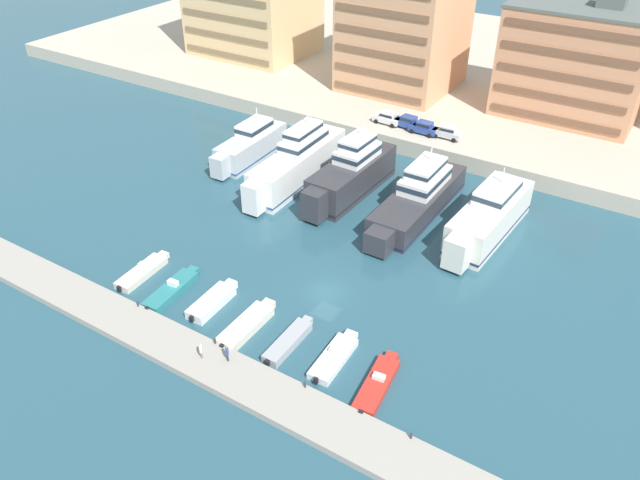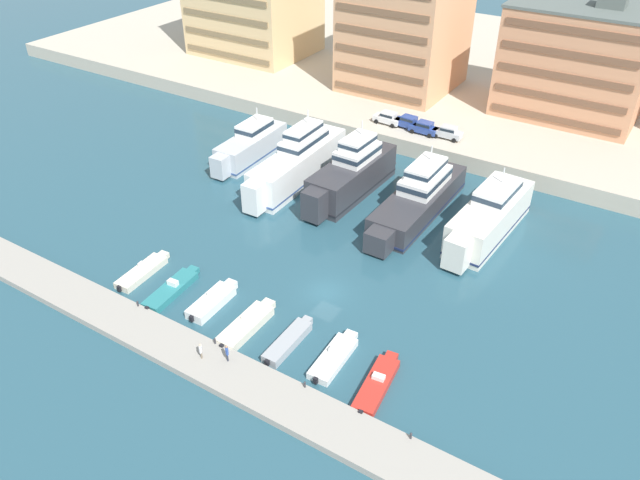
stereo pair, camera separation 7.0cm
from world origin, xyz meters
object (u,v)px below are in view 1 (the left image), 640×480
motorboat_white_mid_left (213,301)px  car_white_far_left (388,118)px  motorboat_cream_far_left (143,271)px  motorboat_white_center_right (334,357)px  yacht_charcoal_center_left (419,197)px  car_silver_center_left (448,132)px  pedestrian_near_edge (227,352)px  yacht_silver_far_left (250,145)px  car_blue_left (408,122)px  yacht_ivory_center (489,217)px  pedestrian_mid_deck (201,350)px  motorboat_cream_center_left (247,325)px  motorboat_teal_left (172,289)px  motorboat_red_mid_right (377,384)px  yacht_charcoal_mid_left (351,174)px  car_blue_mid_left (424,127)px  motorboat_grey_center (289,341)px  yacht_white_left (298,162)px

motorboat_white_mid_left → car_white_far_left: size_ratio=1.59×
motorboat_cream_far_left → motorboat_white_center_right: (23.36, 0.05, -0.02)m
yacht_charcoal_center_left → car_white_far_left: (-12.74, 16.68, 1.16)m
car_silver_center_left → pedestrian_near_edge: size_ratio=2.38×
yacht_silver_far_left → car_silver_center_left: 27.51m
car_blue_left → yacht_ivory_center: bearing=-43.1°
pedestrian_mid_deck → yacht_silver_far_left: bearing=121.3°
motorboat_white_mid_left → motorboat_cream_center_left: size_ratio=0.87×
yacht_silver_far_left → yacht_ivory_center: size_ratio=0.83×
car_white_far_left → car_blue_left: size_ratio=0.99×
motorboat_white_center_right → car_silver_center_left: size_ratio=1.71×
motorboat_teal_left → car_silver_center_left: car_silver_center_left is taller
car_silver_center_left → pedestrian_mid_deck: bearing=-92.1°
motorboat_cream_far_left → yacht_silver_far_left: bearing=103.8°
yacht_charcoal_center_left → motorboat_red_mid_right: (8.98, -27.29, -1.77)m
yacht_silver_far_left → motorboat_cream_center_left: 35.15m
yacht_charcoal_mid_left → motorboat_red_mid_right: bearing=-56.2°
yacht_charcoal_mid_left → motorboat_teal_left: yacht_charcoal_mid_left is taller
motorboat_red_mid_right → car_white_far_left: car_white_far_left is taller
car_white_far_left → car_blue_mid_left: bearing=-3.1°
pedestrian_mid_deck → motorboat_white_center_right: bearing=34.1°
yacht_ivory_center → car_silver_center_left: yacht_ivory_center is taller
car_blue_mid_left → motorboat_cream_center_left: bearing=-87.2°
yacht_charcoal_mid_left → car_blue_left: yacht_charcoal_mid_left is taller
yacht_silver_far_left → yacht_charcoal_center_left: size_ratio=0.71×
yacht_charcoal_mid_left → motorboat_grey_center: bearing=-71.5°
pedestrian_mid_deck → car_blue_left: bearing=95.0°
yacht_charcoal_center_left → yacht_ivory_center: yacht_charcoal_center_left is taller
motorboat_teal_left → car_blue_left: 44.43m
yacht_silver_far_left → car_blue_mid_left: bearing=39.6°
motorboat_teal_left → yacht_ivory_center: bearing=49.4°
motorboat_teal_left → yacht_silver_far_left: bearing=112.1°
yacht_ivory_center → motorboat_white_mid_left: bearing=-124.8°
motorboat_teal_left → car_silver_center_left: 45.32m
motorboat_grey_center → motorboat_red_mid_right: bearing=-1.2°
motorboat_white_mid_left → car_blue_left: size_ratio=1.58×
pedestrian_mid_deck → motorboat_grey_center: bearing=49.4°
motorboat_white_mid_left → yacht_white_left: bearing=105.4°
motorboat_cream_far_left → motorboat_white_mid_left: size_ratio=1.09×
yacht_ivory_center → motorboat_red_mid_right: size_ratio=2.38×
motorboat_teal_left → motorboat_grey_center: size_ratio=1.12×
yacht_white_left → motorboat_red_mid_right: (25.57, -26.14, -2.35)m
car_white_far_left → motorboat_cream_center_left: bearing=-79.7°
motorboat_red_mid_right → car_blue_mid_left: (-15.82, 43.65, 2.93)m
yacht_white_left → yacht_ivory_center: yacht_white_left is taller
yacht_silver_far_left → yacht_charcoal_center_left: (25.73, -0.72, 0.10)m
motorboat_white_mid_left → motorboat_teal_left: bearing=-172.3°
motorboat_cream_far_left → motorboat_grey_center: bearing=-1.6°
yacht_silver_far_left → motorboat_cream_far_left: size_ratio=2.06×
car_white_far_left → car_silver_center_left: 9.34m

